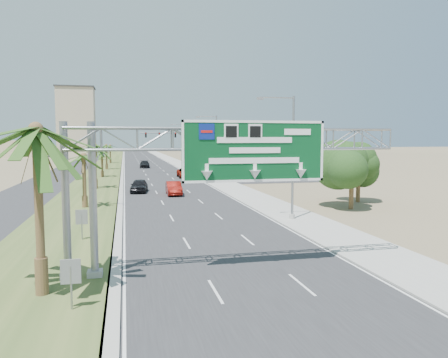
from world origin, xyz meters
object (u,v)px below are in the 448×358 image
store_building (277,164)px  pole_sign_red_far (221,141)px  palm_near (36,131)px  car_far (145,164)px  signal_mast (183,148)px  car_left_lane (139,186)px  car_right_lane (186,173)px  pole_sign_red_near (220,137)px  sign_gantry (222,150)px  pole_sign_blue (238,148)px  car_mid_lane (174,188)px

store_building → pole_sign_red_far: size_ratio=2.29×
palm_near → car_far: palm_near is taller
signal_mast → store_building: signal_mast is taller
pole_sign_red_far → car_far: bearing=121.5°
car_left_lane → car_right_lane: (8.47, 19.12, 0.01)m
car_left_lane → pole_sign_red_near: pole_sign_red_near is taller
sign_gantry → car_right_lane: bearing=84.1°
pole_sign_red_near → sign_gantry: bearing=-102.3°
palm_near → pole_sign_red_near: bearing=69.7°
palm_near → car_right_lane: size_ratio=1.41×
car_left_lane → pole_sign_red_far: 29.72m
store_building → pole_sign_blue: bearing=-132.6°
signal_mast → car_far: size_ratio=1.89×
palm_near → car_far: size_ratio=1.53×
signal_mast → car_far: bearing=110.4°
store_building → pole_sign_blue: (-10.64, -11.55, 3.19)m
car_left_lane → pole_sign_blue: pole_sign_blue is taller
sign_gantry → car_right_lane: 53.26m
sign_gantry → palm_near: bearing=-166.7°
car_right_lane → car_far: bearing=102.9°
car_left_lane → store_building: bearing=48.3°
car_right_lane → pole_sign_blue: bearing=-48.8°
palm_near → car_mid_lane: size_ratio=1.75×
car_right_lane → pole_sign_red_near: 8.99m
sign_gantry → signal_mast: signal_mast is taller
signal_mast → car_right_lane: (-0.77, -9.33, -4.03)m
store_building → car_far: size_ratio=3.31×
sign_gantry → car_left_lane: bearing=95.1°
palm_near → pole_sign_blue: size_ratio=1.17×
pole_sign_red_near → pole_sign_red_far: pole_sign_red_near is taller
car_mid_lane → car_far: car_far is taller
car_left_lane → pole_sign_blue: size_ratio=0.67×
palm_near → car_far: 82.15m
pole_sign_red_near → pole_sign_blue: pole_sign_red_near is taller
pole_sign_blue → car_right_lane: bearing=130.3°
palm_near → car_left_lane: (5.14, 35.52, -6.12)m
car_mid_lane → car_right_lane: 23.05m
sign_gantry → car_right_lane: sign_gantry is taller
car_mid_lane → pole_sign_red_far: size_ratio=0.61×
signal_mast → car_far: signal_mast is taller
palm_near → store_building: 66.04m
car_left_lane → pole_sign_red_far: bearing=64.7°
pole_sign_red_far → palm_near: bearing=-109.2°
sign_gantry → palm_near: (-8.14, -1.93, 0.87)m
pole_sign_blue → pole_sign_red_near: bearing=114.7°
car_right_lane → car_mid_lane: bearing=-100.6°
car_mid_lane → pole_sign_blue: 18.96m
pole_sign_red_near → car_far: bearing=109.3°
signal_mast → car_left_lane: 30.18m
store_building → car_left_lane: size_ratio=3.78×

